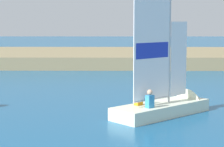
# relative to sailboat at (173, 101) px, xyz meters

# --- Properties ---
(shore_bank) EXTENTS (80.00, 13.61, 0.96)m
(shore_bank) POSITION_rel_sailboat_xyz_m (-4.32, 21.38, 0.00)
(shore_bank) COLOR #897A56
(shore_bank) RESTS_ON ground
(sailboat) EXTENTS (4.36, 4.16, 6.05)m
(sailboat) POSITION_rel_sailboat_xyz_m (0.00, 0.00, 0.00)
(sailboat) COLOR silver
(sailboat) RESTS_ON ground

